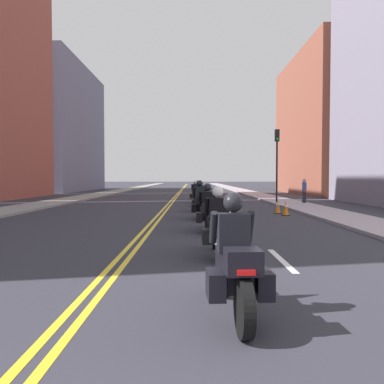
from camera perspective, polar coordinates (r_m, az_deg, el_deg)
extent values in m
plane|color=#2C2B34|center=(48.38, -1.96, -0.01)|extent=(264.00, 264.00, 0.00)
cube|color=gray|center=(49.31, -11.42, 0.06)|extent=(2.46, 144.00, 0.12)
cube|color=#9C8C96|center=(48.81, 7.60, 0.06)|extent=(2.46, 144.00, 0.12)
cube|color=yellow|center=(48.39, -2.10, -0.01)|extent=(0.12, 132.00, 0.01)
cube|color=yellow|center=(48.38, -1.82, -0.01)|extent=(0.12, 132.00, 0.01)
cube|color=silver|center=(8.73, 12.79, -9.66)|extent=(0.14, 2.40, 0.01)
cube|color=silver|center=(14.56, 7.47, -4.91)|extent=(0.14, 2.40, 0.01)
cube|color=silver|center=(20.49, 5.24, -2.87)|extent=(0.14, 2.40, 0.01)
cube|color=silver|center=(26.46, 4.01, -1.75)|extent=(0.14, 2.40, 0.01)
cube|color=silver|center=(32.43, 3.24, -1.04)|extent=(0.14, 2.40, 0.01)
cube|color=silver|center=(38.42, 2.71, -0.55)|extent=(0.14, 2.40, 0.01)
cube|color=silver|center=(44.40, 2.32, -0.20)|extent=(0.14, 2.40, 0.01)
cube|color=silver|center=(50.40, 2.02, 0.08)|extent=(0.14, 2.40, 0.01)
cube|color=silver|center=(56.39, 1.79, 0.29)|extent=(0.14, 2.40, 0.01)
cube|color=slate|center=(57.08, -19.17, 8.68)|extent=(7.98, 20.73, 16.88)
cube|color=#2D3847|center=(58.16, -22.87, 4.34)|extent=(0.04, 17.41, 0.90)
cube|color=#2D3847|center=(58.54, -22.93, 8.88)|extent=(0.04, 17.41, 0.90)
cube|color=#2D3847|center=(59.28, -23.00, 13.34)|extent=(0.04, 17.41, 0.90)
cube|color=brown|center=(46.77, 20.48, 9.15)|extent=(9.85, 18.72, 15.26)
cube|color=#2D3847|center=(48.40, 25.92, 4.30)|extent=(0.04, 15.72, 0.90)
cube|color=#2D3847|center=(49.47, 26.08, 14.05)|extent=(0.04, 15.72, 0.90)
cylinder|color=black|center=(6.01, 4.58, -11.75)|extent=(0.17, 0.68, 0.68)
cylinder|color=black|center=(4.51, 7.48, -16.50)|extent=(0.17, 0.68, 0.68)
cube|color=silver|center=(5.93, 4.59, -8.39)|extent=(0.16, 0.33, 0.04)
cube|color=black|center=(5.18, 5.82, -10.81)|extent=(0.39, 1.22, 0.40)
cube|color=black|center=(4.45, 7.32, -10.06)|extent=(0.42, 0.38, 0.28)
cube|color=red|center=(4.29, 7.79, -11.64)|extent=(0.20, 0.04, 0.06)
cube|color=black|center=(4.71, 3.31, -13.37)|extent=(0.22, 0.45, 0.32)
cube|color=black|center=(4.81, 10.13, -13.08)|extent=(0.22, 0.45, 0.32)
cube|color=#B2C1CC|center=(5.60, 5.01, -5.88)|extent=(0.37, 0.14, 0.36)
cube|color=black|center=(5.05, 5.93, -5.95)|extent=(0.41, 0.28, 0.50)
cylinder|color=black|center=(5.16, 3.02, -5.21)|extent=(0.12, 0.29, 0.45)
cylinder|color=black|center=(5.24, 8.27, -5.12)|extent=(0.12, 0.29, 0.45)
sphere|color=black|center=(5.04, 5.89, -1.50)|extent=(0.26, 0.26, 0.26)
cylinder|color=black|center=(9.80, 3.18, -6.44)|extent=(0.12, 0.64, 0.64)
cylinder|color=black|center=(8.28, 4.10, -8.03)|extent=(0.12, 0.64, 0.64)
cube|color=silver|center=(9.76, 3.18, -4.46)|extent=(0.15, 0.32, 0.04)
cube|color=black|center=(9.00, 3.60, -5.41)|extent=(0.35, 1.19, 0.40)
cube|color=black|center=(8.28, 4.05, -4.52)|extent=(0.41, 0.37, 0.28)
cube|color=red|center=(8.10, 4.19, -5.24)|extent=(0.20, 0.04, 0.06)
cube|color=black|center=(8.53, 2.01, -6.49)|extent=(0.21, 0.45, 0.32)
cube|color=black|center=(8.58, 5.76, -6.45)|extent=(0.21, 0.45, 0.32)
cube|color=#B2C1CC|center=(9.45, 3.33, -2.73)|extent=(0.36, 0.13, 0.36)
cube|color=black|center=(8.90, 3.64, -2.53)|extent=(0.41, 0.27, 0.51)
cylinder|color=black|center=(9.03, 2.04, -2.14)|extent=(0.11, 0.28, 0.45)
cylinder|color=black|center=(9.07, 5.06, -2.13)|extent=(0.11, 0.28, 0.45)
sphere|color=white|center=(8.91, 3.63, 0.03)|extent=(0.26, 0.26, 0.26)
cylinder|color=black|center=(13.93, 2.02, -3.95)|extent=(0.13, 0.62, 0.62)
cylinder|color=black|center=(12.32, 2.22, -4.74)|extent=(0.13, 0.62, 0.62)
cube|color=silver|center=(13.89, 2.02, -2.60)|extent=(0.14, 0.32, 0.04)
cube|color=black|center=(13.09, 2.11, -3.10)|extent=(0.33, 1.23, 0.40)
cube|color=black|center=(12.35, 2.21, -2.39)|extent=(0.40, 0.36, 0.28)
cube|color=red|center=(12.17, 2.24, -2.84)|extent=(0.20, 0.03, 0.06)
cube|color=black|center=(12.62, 0.90, -3.76)|extent=(0.20, 0.44, 0.32)
cube|color=black|center=(12.63, 3.45, -3.75)|extent=(0.20, 0.44, 0.32)
cube|color=#B2C1CC|center=(13.58, 2.05, -1.31)|extent=(0.36, 0.13, 0.36)
cube|color=black|center=(13.01, 2.12, -1.09)|extent=(0.40, 0.26, 0.53)
cylinder|color=black|center=(13.15, 1.06, -0.83)|extent=(0.10, 0.28, 0.45)
cylinder|color=black|center=(13.17, 3.15, -0.83)|extent=(0.10, 0.28, 0.45)
sphere|color=black|center=(13.02, 2.12, 0.69)|extent=(0.26, 0.26, 0.26)
cylinder|color=black|center=(17.57, 0.81, -2.65)|extent=(0.16, 0.65, 0.65)
cylinder|color=black|center=(16.07, 1.15, -3.09)|extent=(0.16, 0.65, 0.65)
cube|color=silver|center=(17.54, 0.81, -1.53)|extent=(0.15, 0.33, 0.04)
cube|color=black|center=(16.79, 0.98, -1.91)|extent=(0.37, 1.16, 0.40)
cube|color=black|center=(16.10, 1.13, -1.29)|extent=(0.42, 0.38, 0.28)
cube|color=red|center=(15.92, 1.18, -1.62)|extent=(0.20, 0.04, 0.06)
cube|color=black|center=(16.34, 0.10, -2.37)|extent=(0.22, 0.45, 0.32)
cube|color=black|center=(16.37, 2.06, -2.36)|extent=(0.22, 0.45, 0.32)
cube|color=#B2C1CC|center=(17.25, 0.87, -0.54)|extent=(0.37, 0.14, 0.36)
cube|color=black|center=(16.72, 0.99, -0.21)|extent=(0.41, 0.28, 0.60)
cylinder|color=black|center=(16.85, 0.14, -0.02)|extent=(0.11, 0.29, 0.45)
cylinder|color=black|center=(16.88, 1.77, -0.02)|extent=(0.11, 0.29, 0.45)
sphere|color=black|center=(16.74, 0.98, 1.30)|extent=(0.26, 0.26, 0.26)
cylinder|color=black|center=(21.35, 0.74, -1.85)|extent=(0.13, 0.61, 0.61)
cylinder|color=black|center=(19.74, 0.92, -2.18)|extent=(0.13, 0.61, 0.61)
cube|color=silver|center=(21.33, 0.74, -0.98)|extent=(0.15, 0.32, 0.04)
cube|color=black|center=(20.53, 0.82, -1.23)|extent=(0.35, 1.24, 0.40)
cube|color=black|center=(19.79, 0.91, -0.72)|extent=(0.41, 0.37, 0.28)
cube|color=red|center=(19.61, 0.93, -0.98)|extent=(0.20, 0.03, 0.06)
cube|color=black|center=(20.04, 0.08, -1.60)|extent=(0.21, 0.44, 0.32)
cube|color=black|center=(20.07, 1.68, -1.59)|extent=(0.21, 0.44, 0.32)
cube|color=#B2C1CC|center=(21.03, 0.77, -0.11)|extent=(0.36, 0.13, 0.36)
cube|color=black|center=(20.46, 0.83, 0.13)|extent=(0.41, 0.27, 0.58)
cylinder|color=black|center=(20.60, 0.15, 0.29)|extent=(0.11, 0.28, 0.45)
cylinder|color=black|center=(20.62, 1.48, 0.29)|extent=(0.11, 0.28, 0.45)
sphere|color=black|center=(20.48, 0.83, 1.34)|extent=(0.26, 0.26, 0.26)
cylinder|color=black|center=(24.83, 1.00, -1.31)|extent=(0.16, 0.61, 0.61)
cylinder|color=black|center=(23.31, 0.91, -1.53)|extent=(0.16, 0.61, 0.61)
cube|color=silver|center=(24.82, 1.00, -0.56)|extent=(0.15, 0.33, 0.04)
cube|color=black|center=(24.06, 0.96, -0.75)|extent=(0.37, 1.17, 0.40)
cube|color=black|center=(23.36, 0.91, -0.29)|extent=(0.42, 0.38, 0.28)
cube|color=red|center=(23.18, 0.90, -0.51)|extent=(0.20, 0.04, 0.06)
cube|color=black|center=(23.61, 0.25, -1.04)|extent=(0.22, 0.45, 0.32)
cube|color=black|center=(23.60, 1.61, -1.05)|extent=(0.22, 0.45, 0.32)
cube|color=#B2C1CC|center=(24.53, 0.99, 0.20)|extent=(0.37, 0.14, 0.36)
cube|color=black|center=(23.99, 0.95, 0.35)|extent=(0.41, 0.28, 0.52)
cylinder|color=black|center=(24.14, 0.39, 0.48)|extent=(0.11, 0.29, 0.45)
cylinder|color=black|center=(24.13, 1.53, 0.48)|extent=(0.11, 0.29, 0.45)
sphere|color=black|center=(24.01, 0.96, 1.31)|extent=(0.26, 0.26, 0.26)
cylinder|color=black|center=(28.63, 0.37, -0.84)|extent=(0.17, 0.63, 0.62)
cylinder|color=black|center=(27.08, 0.26, -1.01)|extent=(0.17, 0.63, 0.62)
cube|color=silver|center=(28.61, 0.37, -0.17)|extent=(0.15, 0.33, 0.04)
cube|color=black|center=(27.84, 0.32, -0.34)|extent=(0.37, 1.19, 0.40)
cube|color=black|center=(27.13, 0.27, 0.06)|extent=(0.42, 0.38, 0.28)
cube|color=red|center=(26.95, 0.25, -0.13)|extent=(0.20, 0.04, 0.06)
cube|color=black|center=(27.39, -0.30, -0.59)|extent=(0.22, 0.45, 0.32)
cube|color=black|center=(27.37, 0.87, -0.59)|extent=(0.22, 0.45, 0.32)
cube|color=#B2C1CC|center=(28.32, 0.35, 0.47)|extent=(0.36, 0.14, 0.36)
cube|color=black|center=(27.77, 0.31, 0.59)|extent=(0.41, 0.28, 0.51)
cylinder|color=black|center=(27.93, -0.17, 0.71)|extent=(0.11, 0.28, 0.45)
cylinder|color=black|center=(27.92, 0.82, 0.70)|extent=(0.11, 0.28, 0.45)
sphere|color=white|center=(27.80, 0.31, 1.41)|extent=(0.26, 0.26, 0.26)
cylinder|color=black|center=(32.63, 0.59, -0.46)|extent=(0.14, 0.64, 0.64)
cylinder|color=black|center=(31.14, 0.55, -0.59)|extent=(0.14, 0.64, 0.64)
cube|color=silver|center=(32.62, 0.59, 0.13)|extent=(0.15, 0.32, 0.04)
cube|color=black|center=(31.88, 0.57, -0.02)|extent=(0.35, 1.14, 0.40)
cube|color=black|center=(31.20, 0.55, 0.34)|extent=(0.41, 0.37, 0.28)
cube|color=red|center=(31.01, 0.55, 0.18)|extent=(0.20, 0.04, 0.06)
cube|color=black|center=(31.44, 0.05, -0.23)|extent=(0.21, 0.45, 0.32)
cube|color=black|center=(31.43, 1.07, -0.23)|extent=(0.21, 0.45, 0.32)
cube|color=#B2C1CC|center=(32.34, 0.59, 0.68)|extent=(0.36, 0.13, 0.36)
cube|color=black|center=(31.81, 0.57, 0.82)|extent=(0.41, 0.27, 0.53)
cylinder|color=black|center=(31.97, 0.15, 0.91)|extent=(0.11, 0.28, 0.45)
cylinder|color=black|center=(31.96, 1.01, 0.91)|extent=(0.11, 0.28, 0.45)
sphere|color=white|center=(31.84, 0.57, 1.55)|extent=(0.26, 0.26, 0.26)
cube|color=black|center=(19.82, 12.27, -3.05)|extent=(0.31, 0.31, 0.03)
cone|color=orange|center=(19.79, 12.28, -2.05)|extent=(0.25, 0.25, 0.66)
cylinder|color=white|center=(19.79, 12.28, -1.82)|extent=(0.17, 0.17, 0.08)
cube|color=black|center=(18.89, 13.39, -3.31)|extent=(0.36, 0.36, 0.03)
cone|color=orange|center=(18.87, 13.40, -2.23)|extent=(0.29, 0.29, 0.68)
cylinder|color=white|center=(18.86, 13.40, -1.98)|extent=(0.19, 0.19, 0.08)
cylinder|color=black|center=(27.09, 12.15, 2.84)|extent=(0.12, 0.12, 4.30)
cube|color=black|center=(27.24, 12.19, 8.11)|extent=(0.28, 0.28, 0.80)
sphere|color=green|center=(27.06, 12.25, 7.55)|extent=(0.18, 0.18, 0.18)
cube|color=#25242B|center=(26.92, 15.95, -0.89)|extent=(0.23, 0.30, 0.83)
cube|color=#2D58A7|center=(26.90, 15.96, 0.69)|extent=(0.25, 0.38, 0.66)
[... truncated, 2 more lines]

